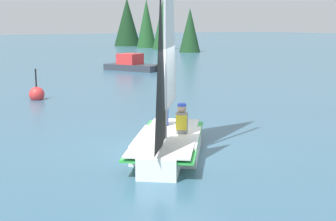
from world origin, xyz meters
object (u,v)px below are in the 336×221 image
Objects in this scene: buoy_marker at (37,94)px; sailor_crew at (163,119)px; motorboat_distant at (133,65)px; sailboat_main at (168,118)px; sailor_helm at (182,125)px.

sailor_crew is at bearing 2.92° from buoy_marker.
sailor_crew is 8.69m from buoy_marker.
motorboat_distant is at bearing 132.37° from buoy_marker.
sailboat_main is at bearing 13.83° from sailor_crew.
sailor_helm reaches higher than sailor_crew.
sailboat_main reaches higher than sailor_crew.
sailor_crew is (-1.02, 0.52, -0.25)m from sailboat_main.
sailor_helm is at bearing 134.29° from sailboat_main.
sailboat_main is at bearing -45.71° from sailor_helm.
sailboat_main is at bearing -0.46° from buoy_marker.
buoy_marker reaches higher than motorboat_distant.
sailboat_main is 4.54× the size of buoy_marker.
buoy_marker is (-9.69, 0.08, -0.65)m from sailboat_main.
sailboat_main is at bearing 128.36° from motorboat_distant.
sailor_crew is 0.85× the size of buoy_marker.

